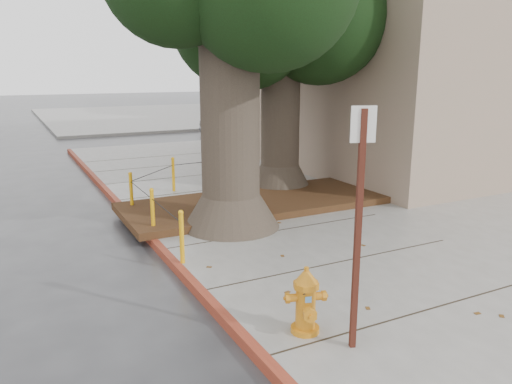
# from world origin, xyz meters

# --- Properties ---
(ground) EXTENTS (140.00, 140.00, 0.00)m
(ground) POSITION_xyz_m (0.00, 0.00, 0.00)
(ground) COLOR #28282B
(ground) RESTS_ON ground
(sidewalk_main) EXTENTS (16.00, 26.00, 0.15)m
(sidewalk_main) POSITION_xyz_m (6.00, 2.50, 0.07)
(sidewalk_main) COLOR slate
(sidewalk_main) RESTS_ON ground
(sidewalk_far) EXTENTS (16.00, 20.00, 0.15)m
(sidewalk_far) POSITION_xyz_m (6.00, 30.00, 0.07)
(sidewalk_far) COLOR slate
(sidewalk_far) RESTS_ON ground
(curb_red) EXTENTS (0.14, 26.00, 0.16)m
(curb_red) POSITION_xyz_m (-2.00, 2.50, 0.07)
(curb_red) COLOR maroon
(curb_red) RESTS_ON ground
(planter_bed) EXTENTS (6.40, 2.60, 0.16)m
(planter_bed) POSITION_xyz_m (0.90, 3.90, 0.23)
(planter_bed) COLOR black
(planter_bed) RESTS_ON sidewalk_main
(building_corner) EXTENTS (12.00, 13.00, 10.00)m
(building_corner) POSITION_xyz_m (10.00, 8.50, 5.00)
(building_corner) COLOR gray
(building_corner) RESTS_ON ground
(building_side_white) EXTENTS (10.00, 10.00, 9.00)m
(building_side_white) POSITION_xyz_m (16.00, 26.00, 4.50)
(building_side_white) COLOR silver
(building_side_white) RESTS_ON ground
(building_side_grey) EXTENTS (12.00, 14.00, 12.00)m
(building_side_grey) POSITION_xyz_m (22.00, 32.00, 6.00)
(building_side_grey) COLOR slate
(building_side_grey) RESTS_ON ground
(tree_far) EXTENTS (4.50, 3.80, 7.17)m
(tree_far) POSITION_xyz_m (2.64, 5.32, 5.02)
(tree_far) COLOR #4C3F33
(tree_far) RESTS_ON sidewalk_main
(bollard_ring) EXTENTS (3.79, 5.39, 0.95)m
(bollard_ring) POSITION_xyz_m (-0.87, 4.38, 0.66)
(bollard_ring) COLOR #EAA10D
(bollard_ring) RESTS_ON sidewalk_main
(fire_hydrant) EXTENTS (0.46, 0.46, 0.88)m
(fire_hydrant) POSITION_xyz_m (-1.28, -1.73, 0.58)
(fire_hydrant) COLOR orange
(fire_hydrant) RESTS_ON sidewalk_main
(signpost) EXTENTS (0.27, 0.12, 2.86)m
(signpost) POSITION_xyz_m (-0.96, -2.28, 1.77)
(signpost) COLOR #471911
(signpost) RESTS_ON sidewalk_main
(car_silver) EXTENTS (3.29, 1.69, 1.07)m
(car_silver) POSITION_xyz_m (6.56, 18.27, 0.54)
(car_silver) COLOR #B0B1B6
(car_silver) RESTS_ON ground
(car_red) EXTENTS (3.88, 1.40, 1.27)m
(car_red) POSITION_xyz_m (10.52, 19.24, 0.64)
(car_red) COLOR maroon
(car_red) RESTS_ON ground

